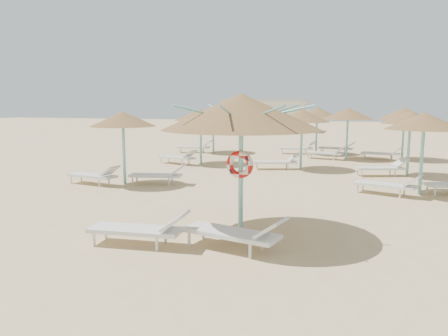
# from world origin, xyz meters

# --- Properties ---
(ground) EXTENTS (120.00, 120.00, 0.00)m
(ground) POSITION_xyz_m (0.00, 0.00, 0.00)
(ground) COLOR tan
(ground) RESTS_ON ground
(main_palapa) EXTENTS (3.54, 3.54, 3.17)m
(main_palapa) POSITION_xyz_m (0.35, -0.29, 2.76)
(main_palapa) COLOR #6EBFB9
(main_palapa) RESTS_ON ground
(lounger_main_a) EXTENTS (2.14, 0.78, 0.76)m
(lounger_main_a) POSITION_xyz_m (-1.42, -1.71, 0.36)
(lounger_main_a) COLOR silver
(lounger_main_a) RESTS_ON ground
(lounger_main_b) EXTENTS (2.26, 1.15, 0.79)m
(lounger_main_b) POSITION_xyz_m (0.57, -1.44, 0.38)
(lounger_main_b) COLOR silver
(lounger_main_b) RESTS_ON ground
(palapa_field) EXTENTS (19.21, 14.16, 2.72)m
(palapa_field) POSITION_xyz_m (2.36, 10.57, 2.30)
(palapa_field) COLOR #6EBFB9
(palapa_field) RESTS_ON ground
(service_hut) EXTENTS (8.40, 4.40, 3.25)m
(service_hut) POSITION_xyz_m (-6.00, 35.00, 1.64)
(service_hut) COLOR silver
(service_hut) RESTS_ON ground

